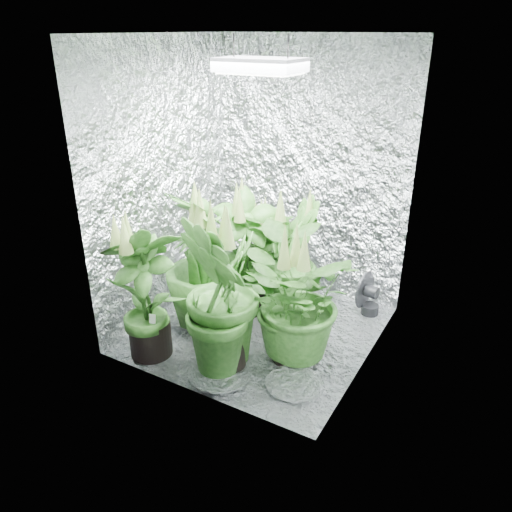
{
  "coord_description": "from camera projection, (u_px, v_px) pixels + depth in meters",
  "views": [
    {
      "loc": [
        1.53,
        -2.72,
        2.03
      ],
      "look_at": [
        -0.03,
        0.0,
        0.59
      ],
      "focal_mm": 35.0,
      "sensor_mm": 36.0,
      "label": 1
    }
  ],
  "objects": [
    {
      "name": "walls",
      "position": [
        260.0,
        200.0,
        3.27
      ],
      "size": [
        1.62,
        1.62,
        2.0
      ],
      "color": "white",
      "rests_on": "ground"
    },
    {
      "name": "plant_g",
      "position": [
        223.0,
        296.0,
        3.04
      ],
      "size": [
        0.81,
        0.81,
        1.16
      ],
      "rotation": [
        0.0,
        0.0,
        5.33
      ],
      "color": "black",
      "rests_on": "ground"
    },
    {
      "name": "plant_label",
      "position": [
        152.0,
        319.0,
        3.24
      ],
      "size": [
        0.05,
        0.03,
        0.07
      ],
      "primitive_type": "cube",
      "rotation": [
        -0.21,
        0.0,
        0.22
      ],
      "color": "white",
      "rests_on": "plant_f"
    },
    {
      "name": "ground",
      "position": [
        259.0,
        329.0,
        3.68
      ],
      "size": [
        1.6,
        1.6,
        0.0
      ],
      "primitive_type": "plane",
      "color": "white",
      "rests_on": "ground"
    },
    {
      "name": "plant_b",
      "position": [
        247.0,
        255.0,
        3.74
      ],
      "size": [
        0.7,
        0.7,
        1.03
      ],
      "rotation": [
        0.0,
        0.0,
        0.68
      ],
      "color": "black",
      "rests_on": "ground"
    },
    {
      "name": "plant_a",
      "position": [
        262.0,
        253.0,
        3.96
      ],
      "size": [
        0.79,
        0.79,
        0.85
      ],
      "rotation": [
        0.0,
        0.0,
        0.15
      ],
      "color": "black",
      "rests_on": "ground"
    },
    {
      "name": "plant_d",
      "position": [
        202.0,
        262.0,
        3.55
      ],
      "size": [
        0.71,
        0.71,
        1.11
      ],
      "rotation": [
        0.0,
        0.0,
        2.81
      ],
      "color": "black",
      "rests_on": "ground"
    },
    {
      "name": "plant_e",
      "position": [
        294.0,
        301.0,
        3.19
      ],
      "size": [
        0.85,
        0.85,
        0.93
      ],
      "rotation": [
        0.0,
        0.0,
        3.27
      ],
      "color": "black",
      "rests_on": "ground"
    },
    {
      "name": "circulation_fan",
      "position": [
        368.0,
        296.0,
        3.84
      ],
      "size": [
        0.15,
        0.3,
        0.34
      ],
      "rotation": [
        0.0,
        0.0,
        -0.15
      ],
      "color": "black",
      "rests_on": "ground"
    },
    {
      "name": "plant_f",
      "position": [
        146.0,
        292.0,
        3.22
      ],
      "size": [
        0.7,
        0.7,
        1.04
      ],
      "rotation": [
        0.0,
        0.0,
        4.03
      ],
      "color": "black",
      "rests_on": "ground"
    },
    {
      "name": "grow_lamp",
      "position": [
        260.0,
        66.0,
        2.92
      ],
      "size": [
        0.5,
        0.3,
        0.22
      ],
      "color": "gray",
      "rests_on": "ceiling"
    },
    {
      "name": "ceiling",
      "position": [
        260.0,
        33.0,
        2.85
      ],
      "size": [
        1.6,
        1.6,
        0.01
      ],
      "primitive_type": "cube",
      "color": "white",
      "rests_on": "walls"
    },
    {
      "name": "plant_c",
      "position": [
        292.0,
        260.0,
        3.74
      ],
      "size": [
        0.56,
        0.56,
        0.98
      ],
      "rotation": [
        0.0,
        0.0,
        1.74
      ],
      "color": "black",
      "rests_on": "ground"
    }
  ]
}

